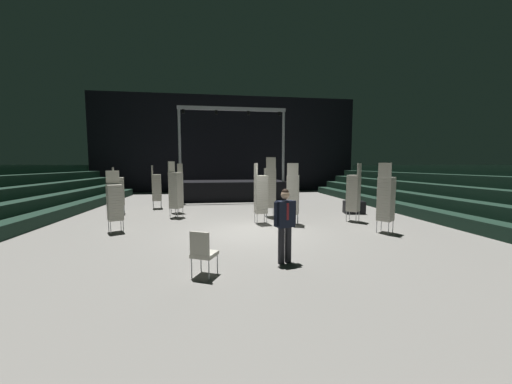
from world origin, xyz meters
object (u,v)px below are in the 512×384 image
chair_stack_mid_right (354,192)px  chair_stack_mid_centre (386,198)px  chair_stack_rear_left (177,188)px  chair_stack_rear_centre (115,202)px  equipment_road_case (354,207)px  chair_stack_mid_left (293,194)px  chair_stack_aisle_right (176,190)px  loose_chair_near_man (203,251)px  man_with_tie (285,221)px  chair_stack_rear_right (270,187)px  chair_stack_front_right (157,187)px  stage_riser (232,189)px  chair_stack_aisle_left (119,191)px  chair_stack_front_left (261,194)px

chair_stack_mid_right → chair_stack_mid_centre: size_ratio=1.00×
chair_stack_rear_left → chair_stack_rear_centre: size_ratio=1.12×
chair_stack_rear_left → equipment_road_case: bearing=-136.6°
chair_stack_mid_left → chair_stack_aisle_right: chair_stack_aisle_right is taller
chair_stack_mid_centre → loose_chair_near_man: 6.53m
man_with_tie → chair_stack_aisle_right: size_ratio=0.71×
chair_stack_rear_right → loose_chair_near_man: 6.90m
chair_stack_rear_left → chair_stack_aisle_right: chair_stack_aisle_right is taller
chair_stack_mid_left → equipment_road_case: chair_stack_mid_left is taller
chair_stack_rear_right → chair_stack_mid_right: bearing=-26.2°
chair_stack_front_right → chair_stack_mid_centre: size_ratio=0.96×
stage_riser → chair_stack_rear_left: bearing=-119.7°
chair_stack_rear_centre → chair_stack_mid_right: bearing=155.6°
stage_riser → chair_stack_mid_left: stage_riser is taller
chair_stack_aisle_left → loose_chair_near_man: bearing=14.2°
stage_riser → man_with_tie: (0.52, -12.31, 0.28)m
chair_stack_front_left → chair_stack_rear_centre: bearing=-87.2°
stage_riser → chair_stack_mid_right: (4.37, -7.97, 0.47)m
chair_stack_mid_right → loose_chair_near_man: bearing=175.4°
man_with_tie → chair_stack_mid_left: size_ratio=0.74×
stage_riser → chair_stack_mid_centre: size_ratio=2.92×
chair_stack_mid_centre → loose_chair_near_man: chair_stack_mid_centre is taller
stage_riser → chair_stack_rear_centre: size_ratio=3.28×
chair_stack_front_right → chair_stack_aisle_right: size_ratio=0.93×
chair_stack_rear_left → chair_stack_aisle_right: (0.12, -1.17, 0.04)m
chair_stack_aisle_left → chair_stack_aisle_right: 2.99m
chair_stack_rear_centre → loose_chair_near_man: size_ratio=2.17×
chair_stack_front_right → equipment_road_case: bearing=65.2°
chair_stack_rear_right → chair_stack_mid_left: bearing=-72.9°
chair_stack_front_right → chair_stack_rear_left: chair_stack_rear_left is taller
chair_stack_aisle_left → loose_chair_near_man: chair_stack_aisle_left is taller
equipment_road_case → loose_chair_near_man: bearing=-134.8°
chair_stack_front_right → chair_stack_mid_right: size_ratio=0.96×
chair_stack_front_right → chair_stack_aisle_right: (1.34, -2.75, 0.08)m
chair_stack_rear_right → chair_stack_rear_centre: chair_stack_rear_right is taller
man_with_tie → equipment_road_case: bearing=-145.2°
chair_stack_front_right → chair_stack_mid_left: chair_stack_mid_left is taller
equipment_road_case → chair_stack_front_left: bearing=-160.5°
chair_stack_aisle_right → chair_stack_aisle_left: bearing=-86.9°
chair_stack_front_left → equipment_road_case: bearing=104.2°
stage_riser → chair_stack_rear_right: (1.28, -6.52, 0.60)m
stage_riser → chair_stack_front_right: stage_riser is taller
chair_stack_front_left → chair_stack_rear_right: bearing=150.2°
chair_stack_aisle_right → equipment_road_case: 8.08m
chair_stack_aisle_left → chair_stack_aisle_right: chair_stack_aisle_right is taller
chair_stack_front_left → equipment_road_case: size_ratio=2.56×
chair_stack_front_left → chair_stack_aisle_right: bearing=-122.6°
chair_stack_mid_left → chair_stack_mid_centre: size_ratio=1.00×
chair_stack_mid_right → equipment_road_case: bearing=16.2°
stage_riser → chair_stack_aisle_right: bearing=-113.9°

